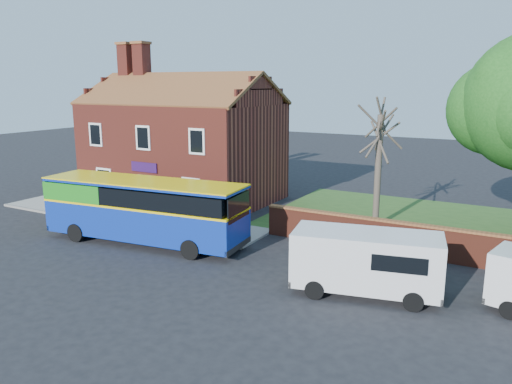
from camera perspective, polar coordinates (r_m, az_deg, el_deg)
The scene contains 9 objects.
ground at distance 22.24m, azimuth -11.52°, elevation -8.58°, with size 120.00×120.00×0.00m, color black.
pavement at distance 30.79m, azimuth -14.52°, elevation -2.72°, with size 18.00×3.50×0.12m, color gray.
kerb at distance 29.60m, azimuth -16.84°, elevation -3.45°, with size 18.00×0.15×0.14m, color slate.
grass_strip at distance 29.70m, azimuth 26.66°, elevation -4.30°, with size 26.00×12.00×0.04m, color #426B28.
shop_building at distance 34.45m, azimuth -8.26°, elevation 4.81°, with size 12.30×8.13×10.50m.
boundary_wall at distance 23.72m, azimuth 26.09°, elevation -6.22°, with size 22.00×0.38×1.60m.
bus at distance 25.53m, azimuth -13.29°, elevation -1.69°, with size 10.66×3.70×3.18m.
van_near at distance 19.34m, azimuth 12.54°, elevation -7.62°, with size 5.80×3.28×2.40m.
bare_tree at distance 27.89m, azimuth 13.80°, elevation 2.97°, with size 2.55×3.03×6.79m.
Camera 1 is at (13.74, -15.64, 7.84)m, focal length 35.00 mm.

